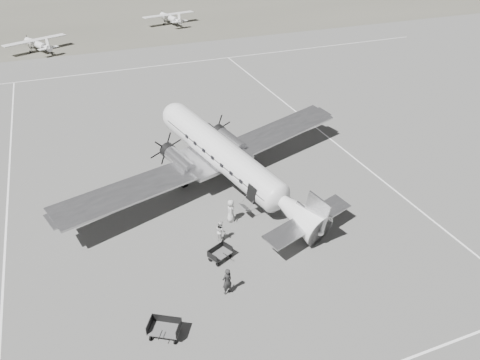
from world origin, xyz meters
name	(u,v)px	position (x,y,z in m)	size (l,w,h in m)	color
ground	(263,222)	(0.00, 0.00, 0.00)	(260.00, 260.00, 0.00)	slate
taxi_line_right	(394,190)	(12.00, 0.00, 0.01)	(0.15, 80.00, 0.01)	white
taxi_line_left	(8,201)	(-18.00, 10.00, 0.01)	(0.15, 60.00, 0.01)	white
taxi_line_horizon	(150,67)	(0.00, 40.00, 0.01)	(90.00, 0.15, 0.01)	white
dc3_airliner	(231,163)	(-0.73, 4.88, 2.69)	(28.29, 19.63, 5.39)	silver
light_plane_left	(37,45)	(-14.63, 53.87, 1.04)	(10.02, 8.13, 2.08)	white
light_plane_right	(170,19)	(9.12, 63.80, 1.06)	(10.26, 8.32, 2.13)	white
baggage_cart_near	(220,254)	(-4.42, -2.84, 0.45)	(1.60, 1.13, 0.90)	#545454
baggage_cart_far	(164,329)	(-9.42, -7.77, 0.52)	(1.83, 1.29, 1.03)	#545454
ground_crew	(227,281)	(-5.05, -5.94, 0.96)	(0.70, 0.46, 1.91)	#292929
ramp_agent	(221,231)	(-3.69, -0.93, 0.82)	(0.80, 0.62, 1.64)	silver
passenger	(231,211)	(-2.21, 1.00, 0.91)	(0.89, 0.58, 1.83)	#BABAB7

